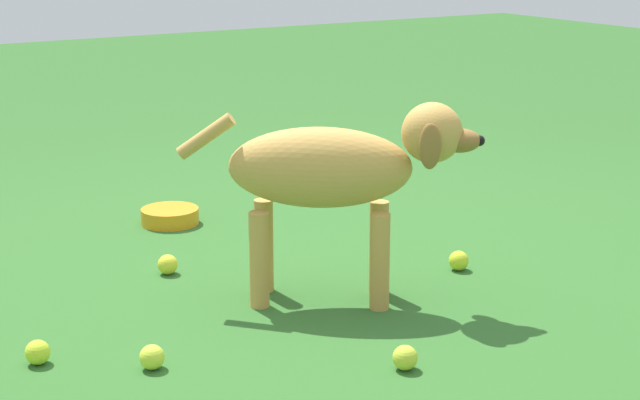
{
  "coord_description": "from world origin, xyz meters",
  "views": [
    {
      "loc": [
        -2.74,
        1.7,
        1.13
      ],
      "look_at": [
        -0.19,
        0.11,
        0.32
      ],
      "focal_mm": 58.56,
      "sensor_mm": 36.0,
      "label": 1
    }
  ],
  "objects_px": {
    "tennis_ball_0": "(405,358)",
    "water_bowl": "(170,216)",
    "tennis_ball_1": "(38,352)",
    "tennis_ball_2": "(152,357)",
    "tennis_ball_4": "(459,261)",
    "dog": "(338,171)",
    "tennis_ball_3": "(168,264)"
  },
  "relations": [
    {
      "from": "tennis_ball_4",
      "to": "tennis_ball_1",
      "type": "bearing_deg",
      "value": 90.23
    },
    {
      "from": "tennis_ball_0",
      "to": "water_bowl",
      "type": "distance_m",
      "value": 1.55
    },
    {
      "from": "dog",
      "to": "tennis_ball_0",
      "type": "relative_size",
      "value": 11.69
    },
    {
      "from": "tennis_ball_1",
      "to": "tennis_ball_4",
      "type": "relative_size",
      "value": 1.0
    },
    {
      "from": "tennis_ball_0",
      "to": "tennis_ball_4",
      "type": "relative_size",
      "value": 1.0
    },
    {
      "from": "dog",
      "to": "tennis_ball_0",
      "type": "bearing_deg",
      "value": -68.82
    },
    {
      "from": "tennis_ball_0",
      "to": "tennis_ball_3",
      "type": "relative_size",
      "value": 1.0
    },
    {
      "from": "tennis_ball_1",
      "to": "tennis_ball_4",
      "type": "distance_m",
      "value": 1.42
    },
    {
      "from": "tennis_ball_3",
      "to": "water_bowl",
      "type": "distance_m",
      "value": 0.59
    },
    {
      "from": "tennis_ball_4",
      "to": "water_bowl",
      "type": "bearing_deg",
      "value": 30.43
    },
    {
      "from": "dog",
      "to": "tennis_ball_4",
      "type": "height_order",
      "value": "dog"
    },
    {
      "from": "tennis_ball_2",
      "to": "tennis_ball_1",
      "type": "bearing_deg",
      "value": 52.34
    },
    {
      "from": "tennis_ball_2",
      "to": "water_bowl",
      "type": "xyz_separation_m",
      "value": [
        1.2,
        -0.58,
        -0.0
      ]
    },
    {
      "from": "dog",
      "to": "tennis_ball_3",
      "type": "xyz_separation_m",
      "value": [
        0.49,
        0.34,
        -0.37
      ]
    },
    {
      "from": "tennis_ball_0",
      "to": "tennis_ball_4",
      "type": "distance_m",
      "value": 0.82
    },
    {
      "from": "tennis_ball_3",
      "to": "tennis_ball_4",
      "type": "bearing_deg",
      "value": -119.53
    },
    {
      "from": "tennis_ball_1",
      "to": "tennis_ball_2",
      "type": "relative_size",
      "value": 1.0
    },
    {
      "from": "dog",
      "to": "tennis_ball_1",
      "type": "xyz_separation_m",
      "value": [
        0.01,
        0.92,
        -0.37
      ]
    },
    {
      "from": "tennis_ball_0",
      "to": "dog",
      "type": "bearing_deg",
      "value": -13.77
    },
    {
      "from": "tennis_ball_0",
      "to": "tennis_ball_1",
      "type": "height_order",
      "value": "same"
    },
    {
      "from": "water_bowl",
      "to": "tennis_ball_3",
      "type": "bearing_deg",
      "value": 155.33
    },
    {
      "from": "tennis_ball_0",
      "to": "tennis_ball_1",
      "type": "distance_m",
      "value": 0.96
    },
    {
      "from": "tennis_ball_4",
      "to": "water_bowl",
      "type": "relative_size",
      "value": 0.3
    },
    {
      "from": "tennis_ball_0",
      "to": "tennis_ball_3",
      "type": "height_order",
      "value": "same"
    },
    {
      "from": "water_bowl",
      "to": "tennis_ball_0",
      "type": "bearing_deg",
      "value": 178.93
    },
    {
      "from": "dog",
      "to": "tennis_ball_1",
      "type": "relative_size",
      "value": 11.69
    },
    {
      "from": "dog",
      "to": "tennis_ball_2",
      "type": "bearing_deg",
      "value": -130.89
    },
    {
      "from": "tennis_ball_3",
      "to": "water_bowl",
      "type": "bearing_deg",
      "value": -24.67
    },
    {
      "from": "water_bowl",
      "to": "tennis_ball_2",
      "type": "bearing_deg",
      "value": 154.05
    },
    {
      "from": "tennis_ball_0",
      "to": "water_bowl",
      "type": "bearing_deg",
      "value": -1.07
    },
    {
      "from": "tennis_ball_2",
      "to": "dog",
      "type": "bearing_deg",
      "value": -75.85
    },
    {
      "from": "tennis_ball_1",
      "to": "tennis_ball_2",
      "type": "bearing_deg",
      "value": -127.66
    }
  ]
}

